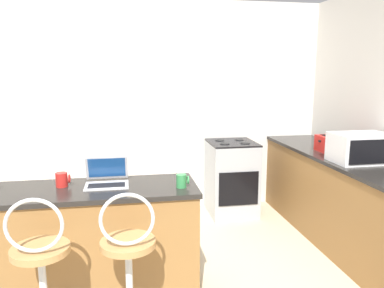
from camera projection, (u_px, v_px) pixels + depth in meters
The scene contains 11 objects.
wall_back at pixel (146, 108), 4.63m from camera, with size 12.00×0.06×2.60m.
breakfast_bar at pixel (94, 246), 2.81m from camera, with size 1.54×0.57×0.91m.
counter_right at pixel (357, 208), 3.59m from camera, with size 0.65×3.13×0.91m.
bar_stool_near at pixel (42, 283), 2.22m from camera, with size 0.40×0.40×1.06m.
bar_stool_far at pixel (129, 275), 2.30m from camera, with size 0.40×0.40×1.06m.
laptop at pixel (107, 177), 2.80m from camera, with size 0.32×0.26×0.20m.
microwave at pixel (361, 148), 3.48m from camera, with size 0.52×0.37×0.27m.
toaster at pixel (330, 144), 3.96m from camera, with size 0.24×0.27×0.17m.
stove_range at pixel (232, 178), 4.62m from camera, with size 0.56×0.61×0.91m.
mug_green at pixel (182, 181), 2.73m from camera, with size 0.09×0.07×0.10m.
mug_red at pixel (62, 180), 2.74m from camera, with size 0.10×0.09×0.10m.
Camera 1 is at (-0.25, -2.03, 1.73)m, focal length 35.00 mm.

